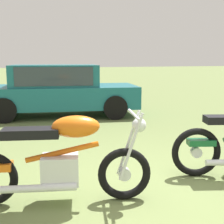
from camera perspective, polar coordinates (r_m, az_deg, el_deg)
ground_plane at (r=3.94m, az=9.52°, el=-14.10°), size 120.00×120.00×0.00m
motorcycle_orange at (r=3.49m, az=-9.40°, el=-8.66°), size 2.03×0.83×1.02m
car_teal at (r=8.86m, az=-9.83°, el=4.40°), size 4.48×2.50×1.43m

